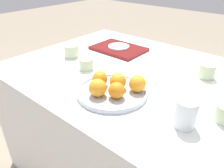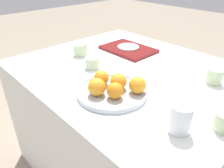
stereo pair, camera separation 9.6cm
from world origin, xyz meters
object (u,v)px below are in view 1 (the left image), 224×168
object	(u,v)px
cup_2	(207,71)
fruit_platter	(112,91)
orange_2	(137,84)
water_glass	(186,113)
side_plate	(119,47)
orange_4	(118,81)
orange_3	(98,88)
serving_tray	(119,49)
orange_1	(117,90)
cup_3	(71,51)
orange_0	(100,79)
cup_1	(86,64)

from	to	relation	value
cup_2	fruit_platter	bearing A→B (deg)	-121.50
orange_2	water_glass	bearing A→B (deg)	-15.12
fruit_platter	orange_2	xyz separation A→B (m)	(0.09, 0.07, 0.04)
fruit_platter	side_plate	distance (m)	0.56
orange_4	cup_2	distance (m)	0.47
orange_2	cup_2	distance (m)	0.40
orange_2	side_plate	size ratio (longest dim) A/B	0.53
orange_4	cup_2	bearing A→B (deg)	57.01
orange_3	serving_tray	xyz separation A→B (m)	(-0.31, 0.53, -0.04)
orange_1	cup_3	distance (m)	0.57
fruit_platter	orange_4	world-z (taller)	orange_4
orange_1	cup_2	distance (m)	0.51
fruit_platter	orange_3	size ratio (longest dim) A/B	4.15
orange_0	cup_1	world-z (taller)	orange_0
cup_1	orange_0	bearing A→B (deg)	-27.56
orange_1	orange_3	distance (m)	0.08
fruit_platter	orange_1	world-z (taller)	orange_1
water_glass	fruit_platter	bearing A→B (deg)	-179.60
water_glass	serving_tray	distance (m)	0.81
orange_1	orange_4	xyz separation A→B (m)	(-0.04, 0.06, 0.00)
fruit_platter	cup_2	bearing A→B (deg)	58.50
serving_tray	cup_3	distance (m)	0.32
orange_0	orange_4	bearing A→B (deg)	21.33
orange_4	cup_3	bearing A→B (deg)	164.06
side_plate	cup_1	xyz separation A→B (m)	(0.05, -0.35, 0.01)
orange_1	orange_3	xyz separation A→B (m)	(-0.07, -0.04, 0.00)
cup_1	cup_3	distance (m)	0.21
fruit_platter	cup_1	world-z (taller)	cup_1
orange_4	cup_2	xyz separation A→B (m)	(0.26, 0.40, -0.02)
orange_1	water_glass	size ratio (longest dim) A/B	0.66
orange_2	orange_3	distance (m)	0.18
cup_2	water_glass	bearing A→B (deg)	-80.23
fruit_platter	orange_4	bearing A→B (deg)	79.63
orange_2	orange_1	bearing A→B (deg)	-109.77
fruit_platter	orange_3	world-z (taller)	orange_3
fruit_platter	serving_tray	distance (m)	0.56
orange_4	cup_2	world-z (taller)	orange_4
orange_3	orange_4	world-z (taller)	orange_3
orange_2	orange_0	bearing A→B (deg)	-157.10
orange_1	cup_3	world-z (taller)	orange_1
orange_2	serving_tray	distance (m)	0.57
cup_3	fruit_platter	bearing A→B (deg)	-19.80
fruit_platter	water_glass	world-z (taller)	water_glass
orange_3	orange_4	bearing A→B (deg)	75.56
orange_4	serving_tray	size ratio (longest dim) A/B	0.22
fruit_platter	orange_0	distance (m)	0.08
side_plate	orange_1	bearing A→B (deg)	-51.97
orange_2	serving_tray	bearing A→B (deg)	137.18
orange_3	side_plate	distance (m)	0.61
orange_0	orange_3	xyz separation A→B (m)	(0.05, -0.07, 0.00)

